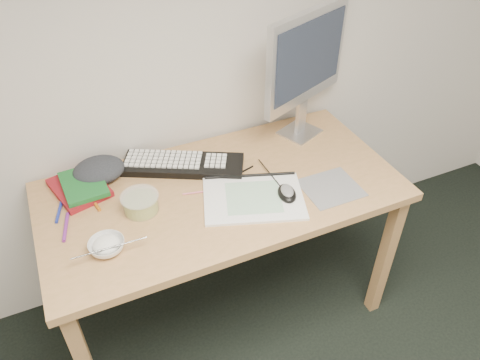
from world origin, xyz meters
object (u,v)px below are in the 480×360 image
Objects in this scene: keyboard at (183,165)px; monitor at (306,61)px; sketchpad at (254,198)px; rice_bowl at (107,246)px; desk at (222,204)px.

monitor reaches higher than keyboard.
sketchpad is 0.67× the size of monitor.
monitor reaches higher than sketchpad.
keyboard is 0.51m from rice_bowl.
keyboard is at bearing 116.25° from desk.
rice_bowl is at bearing -157.67° from sketchpad.
rice_bowl is (-0.95, -0.36, -0.33)m from monitor.
rice_bowl is at bearing -163.41° from desk.
keyboard reaches higher than desk.
sketchpad is 3.10× the size of rice_bowl.
rice_bowl reaches higher than sketchpad.
sketchpad reaches higher than desk.
desk is at bearing 146.60° from sketchpad.
keyboard reaches higher than sketchpad.
rice_bowl is (-0.56, -0.03, 0.01)m from sketchpad.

